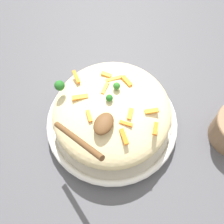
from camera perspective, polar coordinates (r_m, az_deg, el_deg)
ground_plane at (r=0.72m, az=-0.00°, el=-2.94°), size 2.40×2.40×0.00m
serving_bowl at (r=0.70m, az=-0.00°, el=-2.23°), size 0.34×0.34×0.04m
pasta_mound at (r=0.65m, az=-0.00°, el=0.14°), size 0.29×0.29×0.10m
carrot_piece_0 at (r=0.64m, az=3.13°, el=6.59°), size 0.02×0.03×0.01m
carrot_piece_1 at (r=0.65m, az=-1.25°, el=7.94°), size 0.01×0.03×0.01m
carrot_piece_2 at (r=0.64m, az=0.43°, el=7.06°), size 0.03×0.04×0.01m
carrot_piece_3 at (r=0.57m, az=2.56°, el=-5.26°), size 0.03×0.03×0.01m
carrot_piece_4 at (r=0.61m, az=8.45°, el=0.20°), size 0.03×0.03×0.01m
carrot_piece_5 at (r=0.59m, az=-4.90°, el=-0.86°), size 0.03×0.03×0.01m
carrot_piece_6 at (r=0.62m, az=-6.80°, el=3.13°), size 0.03×0.04×0.01m
carrot_piece_7 at (r=0.65m, az=-7.62°, el=7.43°), size 0.03×0.03×0.01m
carrot_piece_8 at (r=0.58m, az=2.96°, el=-2.49°), size 0.01×0.03×0.01m
carrot_piece_9 at (r=0.63m, az=-1.49°, el=5.08°), size 0.03×0.01×0.01m
carrot_piece_10 at (r=0.59m, az=9.22°, el=-3.53°), size 0.03×0.02×0.01m
carrot_piece_11 at (r=0.58m, az=-1.72°, el=-1.99°), size 0.03×0.02×0.01m
carrot_piece_12 at (r=0.59m, az=3.88°, el=-0.39°), size 0.03×0.02×0.01m
broccoli_floret_0 at (r=0.62m, az=0.99°, el=5.54°), size 0.02×0.02×0.02m
broccoli_floret_1 at (r=0.63m, az=-11.07°, el=5.52°), size 0.02×0.02×0.03m
broccoli_floret_2 at (r=0.60m, az=-0.73°, el=2.73°), size 0.02×0.02×0.02m
serving_spoon at (r=0.55m, az=-3.71°, el=-3.63°), size 0.12×0.14×0.08m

